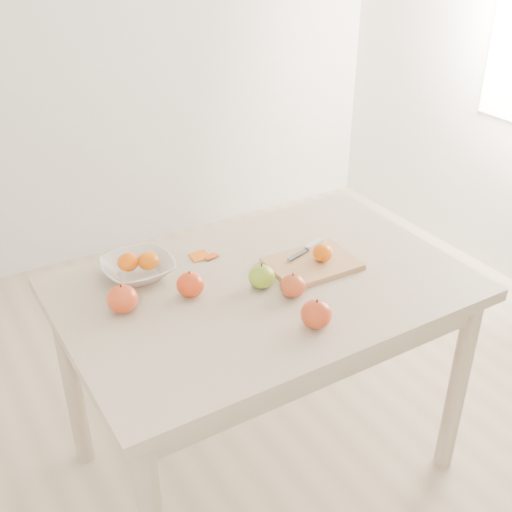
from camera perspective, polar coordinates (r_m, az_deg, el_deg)
ground at (r=2.41m, az=0.64°, el=-17.65°), size 3.50×3.50×0.00m
table at (r=1.98m, az=0.75°, el=-4.86°), size 1.20×0.80×0.75m
cutting_board at (r=2.01m, az=5.02°, el=-0.69°), size 0.28×0.21×0.02m
board_tangerine at (r=2.00m, az=5.93°, el=0.30°), size 0.06×0.06×0.05m
fruit_bowl at (r=1.97m, az=-10.45°, el=-1.12°), size 0.22×0.22×0.05m
bowl_tangerine_near at (r=1.96m, az=-11.31°, el=-0.52°), size 0.06×0.06×0.06m
bowl_tangerine_far at (r=1.96m, az=-9.55°, el=-0.42°), size 0.06×0.06×0.06m
orange_peel_a at (r=2.06m, az=-5.05°, el=-0.10°), size 0.06×0.05×0.01m
orange_peel_b at (r=2.06m, az=-4.06°, el=-0.08°), size 0.05×0.04×0.01m
paring_knife at (r=2.07m, az=4.96°, el=0.88°), size 0.17×0.07×0.01m
apple_green at (r=1.89m, az=0.50°, el=-1.83°), size 0.08×0.08×0.07m
apple_red_a at (r=1.82m, az=-11.79°, el=-3.75°), size 0.09×0.09×0.08m
apple_red_c at (r=1.73m, az=5.38°, el=-5.16°), size 0.09×0.09×0.08m
apple_red_e at (r=1.85m, az=3.28°, el=-2.65°), size 0.08×0.08×0.07m
apple_red_b at (r=1.86m, az=-5.86°, el=-2.53°), size 0.08×0.08×0.07m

